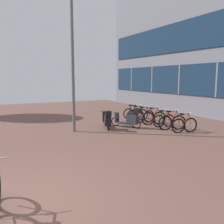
# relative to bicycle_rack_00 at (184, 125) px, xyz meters

# --- Properties ---
(ground) EXTENTS (21.00, 40.00, 0.13)m
(ground) POSITION_rel_bicycle_rack_00_xyz_m (-6.26, -3.27, -0.37)
(ground) COLOR #262626
(bicycle_rack_00) EXTENTS (1.35, 0.48, 0.97)m
(bicycle_rack_00) POSITION_rel_bicycle_rack_00_xyz_m (0.00, 0.00, 0.00)
(bicycle_rack_00) COLOR black
(bicycle_rack_00) RESTS_ON ground
(bicycle_rack_01) EXTENTS (1.40, 0.55, 1.02)m
(bicycle_rack_01) POSITION_rel_bicycle_rack_00_xyz_m (-0.09, 0.73, 0.01)
(bicycle_rack_01) COLOR black
(bicycle_rack_01) RESTS_ON ground
(bicycle_rack_02) EXTENTS (1.27, 0.48, 0.94)m
(bicycle_rack_02) POSITION_rel_bicycle_rack_00_xyz_m (0.01, 1.47, -0.01)
(bicycle_rack_02) COLOR black
(bicycle_rack_02) RESTS_ON ground
(bicycle_rack_03) EXTENTS (1.38, 0.50, 1.01)m
(bicycle_rack_03) POSITION_rel_bicycle_rack_00_xyz_m (-0.07, 2.20, 0.01)
(bicycle_rack_03) COLOR black
(bicycle_rack_03) RESTS_ON ground
(bicycle_rack_04) EXTENTS (1.35, 0.48, 0.99)m
(bicycle_rack_04) POSITION_rel_bicycle_rack_00_xyz_m (-0.18, 2.94, 0.00)
(bicycle_rack_04) COLOR black
(bicycle_rack_04) RESTS_ON ground
(bicycle_rack_05) EXTENTS (1.34, 0.48, 0.97)m
(bicycle_rack_05) POSITION_rel_bicycle_rack_00_xyz_m (-0.13, 3.67, -0.00)
(bicycle_rack_05) COLOR black
(bicycle_rack_05) RESTS_ON ground
(bicycle_rack_06) EXTENTS (1.27, 0.48, 0.94)m
(bicycle_rack_06) POSITION_rel_bicycle_rack_00_xyz_m (0.00, 4.41, -0.01)
(bicycle_rack_06) COLOR black
(bicycle_rack_06) RESTS_ON ground
(scooter_near) EXTENTS (0.89, 1.77, 0.99)m
(scooter_near) POSITION_rel_bicycle_rack_00_xyz_m (-2.82, 2.37, 0.10)
(scooter_near) COLOR black
(scooter_near) RESTS_ON ground
(scooter_mid) EXTENTS (1.03, 1.55, 1.04)m
(scooter_mid) POSITION_rel_bicycle_rack_00_xyz_m (-1.68, 2.09, 0.12)
(scooter_mid) COLOR black
(scooter_mid) RESTS_ON ground
(lamp_post) EXTENTS (0.20, 0.52, 6.41)m
(lamp_post) POSITION_rel_bicycle_rack_00_xyz_m (-4.48, 2.56, 3.19)
(lamp_post) COLOR slate
(lamp_post) RESTS_ON ground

